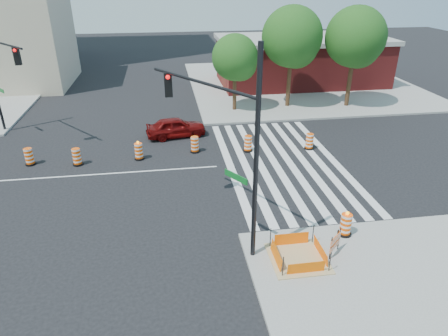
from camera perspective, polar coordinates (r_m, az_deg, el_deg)
The scene contains 19 objects.
ground at distance 23.66m, azimuth -18.11°, elevation -0.91°, with size 120.00×120.00×0.00m, color black.
sidewalk_ne at distance 42.49m, azimuth 10.70°, elevation 11.85°, with size 22.00×22.00×0.15m, color gray.
crosswalk_east at distance 24.22m, azimuth 8.24°, elevation 0.85°, with size 6.75×13.50×0.01m.
lane_centerline at distance 23.65m, azimuth -18.11°, elevation -0.90°, with size 14.00×0.12×0.01m, color silver.
excavation_pit at distance 16.26m, azimuth 10.54°, elevation -12.41°, with size 2.20×2.20×0.90m.
brick_storefront at distance 42.01m, azimuth 10.96°, elevation 14.81°, with size 16.50×8.50×4.60m.
red_coupe at distance 27.76m, azimuth -6.87°, elevation 5.82°, with size 1.63×4.05×1.38m, color #620908.
signal_pole_se at distance 14.97m, azimuth -0.03°, elevation 5.75°, with size 3.52×5.27×8.20m.
pit_drum at distance 17.82m, azimuth 16.98°, elevation -7.81°, with size 0.58×0.58×1.15m.
barricade at distance 16.52m, azimuth 15.59°, elevation -10.19°, with size 0.66×0.63×1.03m.
tree_north_c at distance 32.19m, azimuth 1.64°, elevation 15.16°, with size 3.61×3.61×6.13m.
tree_north_d at distance 33.43m, azimuth 9.72°, elevation 17.54°, with size 4.77×4.77×8.11m.
tree_north_e at distance 34.65m, azimuth 18.27°, elevation 16.92°, with size 4.75×4.75×8.08m.
median_drum_2 at distance 26.13m, azimuth -26.06°, elevation 1.41°, with size 0.60×0.60×1.02m.
median_drum_3 at distance 24.99m, azimuth -20.27°, elevation 1.43°, with size 0.60×0.60×1.02m.
median_drum_4 at distance 24.72m, azimuth -12.07°, elevation 2.29°, with size 0.60×0.60×1.18m.
median_drum_5 at distance 25.23m, azimuth -4.20°, elevation 3.31°, with size 0.60×0.60×1.02m.
median_drum_6 at distance 25.34m, azimuth 3.45°, elevation 3.43°, with size 0.60×0.60×1.02m.
median_drum_7 at distance 26.20m, azimuth 12.11°, elevation 3.66°, with size 0.60×0.60×1.02m.
Camera 1 is at (4.24, -20.90, 10.24)m, focal length 32.00 mm.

